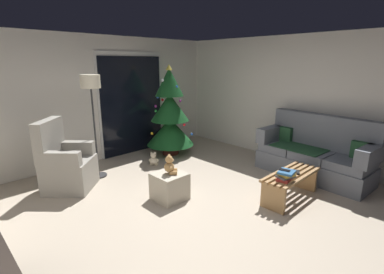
{
  "coord_description": "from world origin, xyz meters",
  "views": [
    {
      "loc": [
        -2.55,
        -2.34,
        1.99
      ],
      "look_at": [
        0.4,
        0.7,
        0.85
      ],
      "focal_mm": 26.27,
      "sensor_mm": 36.0,
      "label": 1
    }
  ],
  "objects_px": {
    "remote_black": "(298,172)",
    "cell_phone": "(285,170)",
    "armchair": "(66,165)",
    "floor_lamp": "(91,92)",
    "book_stack": "(286,175)",
    "ottoman": "(170,186)",
    "coffee_table": "(291,182)",
    "remote_graphite": "(284,172)",
    "couch": "(315,154)",
    "teddy_bear_honey": "(170,166)",
    "christmas_tree": "(170,116)",
    "teddy_bear_cream_by_tree": "(154,160)"
  },
  "relations": [
    {
      "from": "floor_lamp",
      "to": "ottoman",
      "type": "xyz_separation_m",
      "value": [
        0.36,
        -1.56,
        -1.3
      ]
    },
    {
      "from": "book_stack",
      "to": "ottoman",
      "type": "xyz_separation_m",
      "value": [
        -1.0,
        1.3,
        -0.27
      ]
    },
    {
      "from": "remote_graphite",
      "to": "floor_lamp",
      "type": "distance_m",
      "value": 3.33
    },
    {
      "from": "cell_phone",
      "to": "floor_lamp",
      "type": "distance_m",
      "value": 3.29
    },
    {
      "from": "book_stack",
      "to": "teddy_bear_honey",
      "type": "bearing_deg",
      "value": 127.44
    },
    {
      "from": "christmas_tree",
      "to": "teddy_bear_cream_by_tree",
      "type": "height_order",
      "value": "christmas_tree"
    },
    {
      "from": "couch",
      "to": "teddy_bear_cream_by_tree",
      "type": "distance_m",
      "value": 3.0
    },
    {
      "from": "remote_black",
      "to": "cell_phone",
      "type": "relative_size",
      "value": 1.08
    },
    {
      "from": "remote_graphite",
      "to": "book_stack",
      "type": "bearing_deg",
      "value": 81.43
    },
    {
      "from": "coffee_table",
      "to": "remote_graphite",
      "type": "relative_size",
      "value": 7.05
    },
    {
      "from": "remote_black",
      "to": "floor_lamp",
      "type": "xyz_separation_m",
      "value": [
        -1.73,
        2.86,
        1.09
      ]
    },
    {
      "from": "christmas_tree",
      "to": "teddy_bear_cream_by_tree",
      "type": "relative_size",
      "value": 6.8
    },
    {
      "from": "ottoman",
      "to": "coffee_table",
      "type": "bearing_deg",
      "value": -43.79
    },
    {
      "from": "christmas_tree",
      "to": "couch",
      "type": "bearing_deg",
      "value": -69.1
    },
    {
      "from": "remote_black",
      "to": "christmas_tree",
      "type": "xyz_separation_m",
      "value": [
        0.02,
        2.94,
        0.44
      ]
    },
    {
      "from": "couch",
      "to": "cell_phone",
      "type": "height_order",
      "value": "couch"
    },
    {
      "from": "remote_black",
      "to": "coffee_table",
      "type": "bearing_deg",
      "value": 24.38
    },
    {
      "from": "armchair",
      "to": "floor_lamp",
      "type": "distance_m",
      "value": 1.26
    },
    {
      "from": "teddy_bear_cream_by_tree",
      "to": "book_stack",
      "type": "bearing_deg",
      "value": -82.78
    },
    {
      "from": "remote_black",
      "to": "floor_lamp",
      "type": "relative_size",
      "value": 0.09
    },
    {
      "from": "couch",
      "to": "teddy_bear_honey",
      "type": "bearing_deg",
      "value": 155.73
    },
    {
      "from": "christmas_tree",
      "to": "teddy_bear_honey",
      "type": "bearing_deg",
      "value": -130.0
    },
    {
      "from": "cell_phone",
      "to": "remote_graphite",
      "type": "bearing_deg",
      "value": 17.3
    },
    {
      "from": "remote_graphite",
      "to": "teddy_bear_honey",
      "type": "xyz_separation_m",
      "value": [
        -1.22,
        1.15,
        0.11
      ]
    },
    {
      "from": "christmas_tree",
      "to": "book_stack",
      "type": "bearing_deg",
      "value": -97.65
    },
    {
      "from": "christmas_tree",
      "to": "teddy_bear_honey",
      "type": "height_order",
      "value": "christmas_tree"
    },
    {
      "from": "coffee_table",
      "to": "christmas_tree",
      "type": "relative_size",
      "value": 0.57
    },
    {
      "from": "ottoman",
      "to": "teddy_bear_honey",
      "type": "height_order",
      "value": "teddy_bear_honey"
    },
    {
      "from": "couch",
      "to": "floor_lamp",
      "type": "relative_size",
      "value": 1.11
    },
    {
      "from": "book_stack",
      "to": "teddy_bear_cream_by_tree",
      "type": "relative_size",
      "value": 0.95
    },
    {
      "from": "cell_phone",
      "to": "christmas_tree",
      "type": "xyz_separation_m",
      "value": [
        0.39,
        2.92,
        0.31
      ]
    },
    {
      "from": "remote_black",
      "to": "ottoman",
      "type": "height_order",
      "value": "remote_black"
    },
    {
      "from": "book_stack",
      "to": "cell_phone",
      "type": "height_order",
      "value": "cell_phone"
    },
    {
      "from": "remote_graphite",
      "to": "ottoman",
      "type": "distance_m",
      "value": 1.7
    },
    {
      "from": "teddy_bear_honey",
      "to": "remote_black",
      "type": "bearing_deg",
      "value": -43.51
    },
    {
      "from": "book_stack",
      "to": "armchair",
      "type": "height_order",
      "value": "armchair"
    },
    {
      "from": "couch",
      "to": "remote_black",
      "type": "xyz_separation_m",
      "value": [
        -1.07,
        -0.2,
        0.02
      ]
    },
    {
      "from": "teddy_bear_cream_by_tree",
      "to": "floor_lamp",
      "type": "bearing_deg",
      "value": 165.82
    },
    {
      "from": "remote_graphite",
      "to": "book_stack",
      "type": "height_order",
      "value": "book_stack"
    },
    {
      "from": "floor_lamp",
      "to": "teddy_bear_cream_by_tree",
      "type": "distance_m",
      "value": 1.74
    },
    {
      "from": "book_stack",
      "to": "remote_graphite",
      "type": "bearing_deg",
      "value": 32.23
    },
    {
      "from": "cell_phone",
      "to": "armchair",
      "type": "xyz_separation_m",
      "value": [
        -1.94,
        2.71,
        -0.15
      ]
    },
    {
      "from": "floor_lamp",
      "to": "ottoman",
      "type": "distance_m",
      "value": 2.06
    },
    {
      "from": "couch",
      "to": "teddy_bear_honey",
      "type": "xyz_separation_m",
      "value": [
        -2.43,
        1.1,
        0.13
      ]
    },
    {
      "from": "remote_black",
      "to": "teddy_bear_honey",
      "type": "bearing_deg",
      "value": 19.3
    },
    {
      "from": "book_stack",
      "to": "ottoman",
      "type": "relative_size",
      "value": 0.61
    },
    {
      "from": "cell_phone",
      "to": "armchair",
      "type": "relative_size",
      "value": 0.13
    },
    {
      "from": "armchair",
      "to": "book_stack",
      "type": "bearing_deg",
      "value": -54.53
    },
    {
      "from": "armchair",
      "to": "couch",
      "type": "bearing_deg",
      "value": -36.8
    },
    {
      "from": "christmas_tree",
      "to": "remote_black",
      "type": "bearing_deg",
      "value": -90.38
    }
  ]
}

